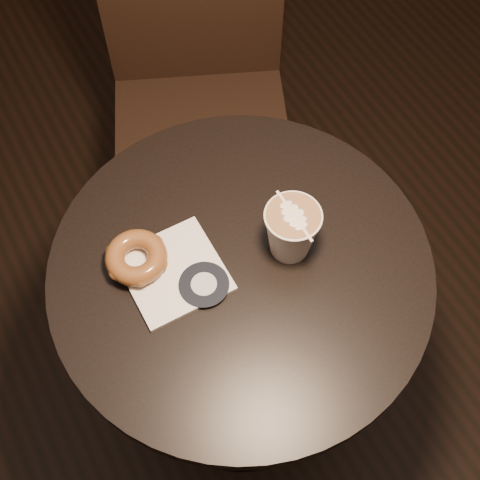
# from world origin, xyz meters

# --- Properties ---
(cafe_table) EXTENTS (0.70, 0.70, 0.75)m
(cafe_table) POSITION_xyz_m (0.00, 0.00, 0.55)
(cafe_table) COLOR black
(cafe_table) RESTS_ON ground
(chair) EXTENTS (0.57, 0.57, 1.09)m
(chair) POSITION_xyz_m (0.20, 0.59, 0.61)
(chair) COLOR black
(chair) RESTS_ON ground
(pastry_bag) EXTENTS (0.17, 0.17, 0.01)m
(pastry_bag) POSITION_xyz_m (-0.11, 0.05, 0.75)
(pastry_bag) COLOR white
(pastry_bag) RESTS_ON cafe_table
(doughnut) EXTENTS (0.11, 0.11, 0.04)m
(doughnut) POSITION_xyz_m (-0.16, 0.09, 0.78)
(doughnut) COLOR brown
(doughnut) RESTS_ON pastry_bag
(latte_cup) EXTENTS (0.10, 0.10, 0.11)m
(latte_cup) POSITION_xyz_m (0.10, -0.01, 0.81)
(latte_cup) COLOR white
(latte_cup) RESTS_ON cafe_table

